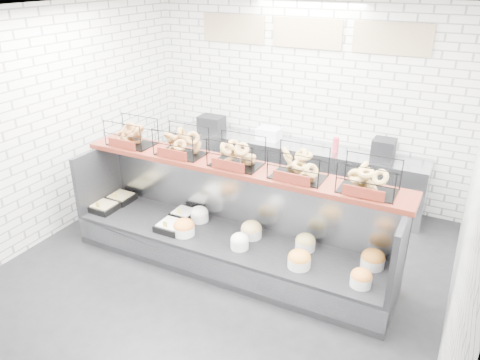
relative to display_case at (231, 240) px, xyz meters
The scene contains 5 objects.
ground 0.48m from the display_case, 91.69° to the right, with size 5.50×5.50×0.00m, color black.
room_shell 1.75m from the display_case, 92.26° to the left, with size 5.02×5.51×3.01m.
display_case is the anchor object (origin of this frame).
bagel_shelf 1.07m from the display_case, 92.78° to the left, with size 4.10×0.50×0.40m.
prep_counter 2.09m from the display_case, 90.43° to the left, with size 4.00×0.60×1.20m.
Camera 1 is at (2.35, -3.95, 3.39)m, focal length 35.00 mm.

